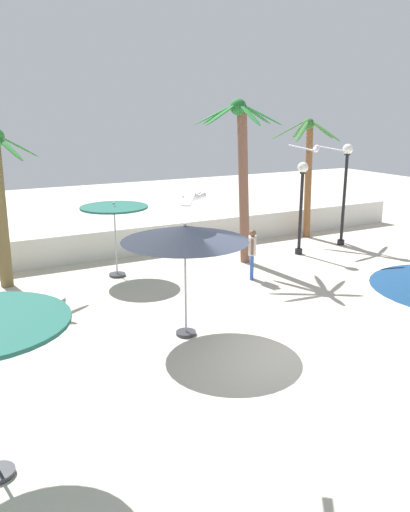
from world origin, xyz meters
The scene contains 11 objects.
ground_plane centered at (0.00, 0.00, 0.00)m, with size 56.00×56.00×0.00m, color beige.
boundary_wall centered at (0.00, 8.85, 0.52)m, with size 25.20×0.30×1.04m, color silver.
patio_umbrella_0 centered at (-1.32, 6.69, 2.07)m, with size 2.12×2.12×2.42m.
patio_umbrella_3 centered at (-1.33, 1.56, 2.48)m, with size 2.93×2.93×2.73m.
palm_tree_0 centered at (3.01, 6.13, 3.47)m, with size 2.94×2.89×5.56m.
palm_tree_3 centered at (7.43, 8.09, 3.07)m, with size 2.82×2.97×4.90m.
lamp_post_0 centered at (5.55, 6.07, 2.19)m, with size 0.39×0.39×3.41m.
lamp_post_1 centered at (7.91, 6.38, 2.55)m, with size 0.40×0.40×3.96m.
guest_0 centered at (2.37, 4.39, 0.97)m, with size 0.40×0.48×1.61m.
seagull_0 centered at (-2.75, -1.71, 3.92)m, with size 0.72×0.87×0.17m.
seagull_1 centered at (0.53, -0.58, 4.45)m, with size 0.86×0.88×0.14m.
Camera 1 is at (-6.24, -8.65, 5.17)m, focal length 36.03 mm.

